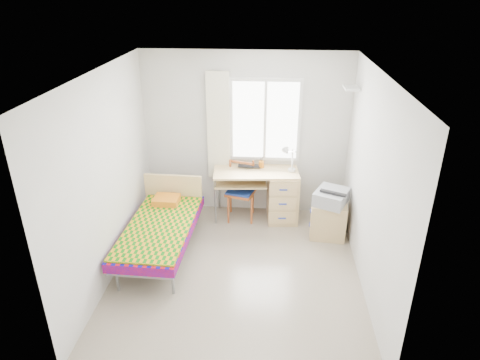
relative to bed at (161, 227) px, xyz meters
name	(u,v)px	position (x,y,z in m)	size (l,w,h in m)	color
floor	(237,271)	(1.09, -0.39, -0.39)	(3.50, 3.50, 0.00)	#BCAD93
ceiling	(236,73)	(1.09, -0.39, 2.21)	(3.50, 3.50, 0.00)	white
wall_back	(246,135)	(1.09, 1.36, 0.91)	(3.20, 3.20, 0.00)	silver
wall_left	(106,178)	(-0.51, -0.39, 0.91)	(3.50, 3.50, 0.00)	silver
wall_right	(372,187)	(2.69, -0.39, 0.91)	(3.50, 3.50, 0.00)	silver
window	(265,121)	(1.39, 1.34, 1.16)	(1.10, 0.04, 1.30)	white
curtain	(218,127)	(0.67, 1.29, 1.06)	(0.35, 0.05, 1.70)	#F7F4CC
floating_shelf	(351,88)	(2.58, 1.01, 1.76)	(0.20, 0.32, 0.03)	white
bed	(161,227)	(0.00, 0.00, 0.00)	(0.94, 1.90, 0.81)	gray
desk	(278,193)	(1.62, 1.07, 0.05)	(1.36, 0.71, 0.82)	#DEB574
chair	(241,187)	(1.04, 1.07, 0.14)	(0.50, 0.50, 0.95)	#9E551E
cabinet	(328,219)	(2.37, 0.60, -0.12)	(0.56, 0.50, 0.55)	tan
printer	(331,197)	(2.39, 0.59, 0.27)	(0.59, 0.62, 0.21)	#A9ABB1
laptop	(249,168)	(1.15, 1.15, 0.44)	(0.35, 0.23, 0.03)	black
pen_cup	(261,164)	(1.35, 1.21, 0.48)	(0.08, 0.08, 0.10)	orange
task_lamp	(289,156)	(1.76, 0.99, 0.71)	(0.24, 0.34, 0.46)	white
book	(241,184)	(1.04, 1.06, 0.20)	(0.17, 0.23, 0.02)	gray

